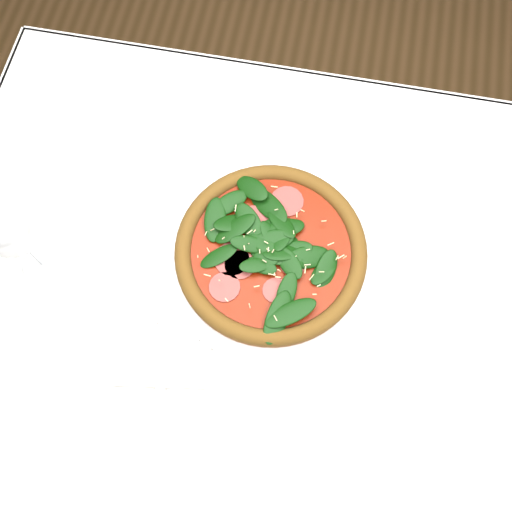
% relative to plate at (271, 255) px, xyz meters
% --- Properties ---
extents(ground, '(6.00, 6.00, 0.00)m').
position_rel_plate_xyz_m(ground, '(0.07, -0.04, -0.76)').
color(ground, brown).
rests_on(ground, ground).
extents(dining_table, '(1.21, 0.81, 0.75)m').
position_rel_plate_xyz_m(dining_table, '(0.07, -0.04, -0.11)').
color(dining_table, silver).
rests_on(dining_table, ground).
extents(plate, '(0.34, 0.34, 0.01)m').
position_rel_plate_xyz_m(plate, '(0.00, 0.00, 0.00)').
color(plate, white).
rests_on(plate, dining_table).
extents(pizza, '(0.39, 0.39, 0.04)m').
position_rel_plate_xyz_m(pizza, '(0.00, 0.00, 0.02)').
color(pizza, '#945423').
rests_on(pizza, plate).
extents(wine_glass, '(0.08, 0.08, 0.18)m').
position_rel_plate_xyz_m(wine_glass, '(-0.35, -0.08, 0.12)').
color(wine_glass, silver).
rests_on(wine_glass, dining_table).
extents(napkin, '(0.15, 0.09, 0.01)m').
position_rel_plate_xyz_m(napkin, '(-0.13, -0.20, -0.00)').
color(napkin, silver).
rests_on(napkin, dining_table).
extents(fork, '(0.05, 0.14, 0.00)m').
position_rel_plate_xyz_m(fork, '(-0.13, -0.17, 0.01)').
color(fork, silver).
rests_on(fork, napkin).
extents(saucer_near, '(0.14, 0.14, 0.01)m').
position_rel_plate_xyz_m(saucer_near, '(0.38, -0.23, -0.00)').
color(saucer_near, white).
rests_on(saucer_near, dining_table).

